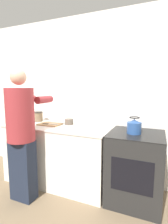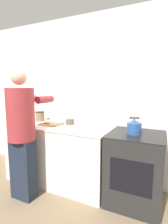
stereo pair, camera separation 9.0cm
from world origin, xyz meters
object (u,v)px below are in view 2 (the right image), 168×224
oven (135,168)px  knife (51,124)px  canister_jar (40,116)px  bowl_prep (70,122)px  kettle (134,127)px  cutting_board (51,124)px  person (22,131)px

oven → knife: bearing=-178.5°
canister_jar → bowl_prep: bearing=-2.2°
kettle → canister_jar: (-1.62, 0.19, -0.01)m
cutting_board → canister_jar: bearing=154.8°
kettle → cutting_board: bearing=178.8°
oven → cutting_board: cutting_board is taller
knife → kettle: size_ratio=1.15×
knife → bowl_prep: (0.24, 0.17, 0.02)m
oven → knife: knife is taller
canister_jar → kettle: bearing=-6.7°
bowl_prep → cutting_board: bearing=-152.1°
knife → cutting_board: bearing=108.9°
person → canister_jar: size_ratio=10.47×
cutting_board → canister_jar: size_ratio=2.12×
knife → kettle: (1.25, 0.01, 0.07)m
oven → kettle: size_ratio=4.35×
bowl_prep → kettle: bearing=-9.4°
knife → canister_jar: 0.42m
bowl_prep → canister_jar: (-0.61, 0.02, 0.04)m
kettle → canister_jar: 1.63m
bowl_prep → oven: bearing=-7.7°
person → canister_jar: bearing=112.2°
oven → person: bearing=-158.4°
cutting_board → kettle: (1.28, -0.03, 0.08)m
cutting_board → person: bearing=-96.2°
cutting_board → bowl_prep: 0.30m
oven → kettle: 0.55m
person → knife: (0.08, 0.51, 0.00)m
canister_jar → person: bearing=-67.8°
person → kettle: bearing=21.1°
oven → canister_jar: bearing=174.3°
person → oven: bearing=21.6°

